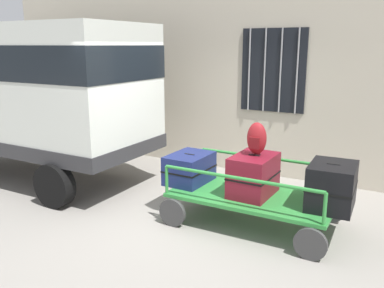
{
  "coord_description": "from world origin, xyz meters",
  "views": [
    {
      "loc": [
        2.92,
        -4.9,
        2.46
      ],
      "look_at": [
        0.1,
        0.17,
        1.05
      ],
      "focal_mm": 38.19,
      "sensor_mm": 36.0,
      "label": 1
    }
  ],
  "objects_px": {
    "luggage_cart": "(253,199)",
    "suitcase_midleft_bottom": "(254,175)",
    "van": "(33,86)",
    "suitcase_left_bottom": "(190,168)",
    "backpack": "(257,139)",
    "suitcase_center_bottom": "(332,186)"
  },
  "relations": [
    {
      "from": "suitcase_left_bottom",
      "to": "suitcase_midleft_bottom",
      "type": "bearing_deg",
      "value": -1.85
    },
    {
      "from": "suitcase_left_bottom",
      "to": "backpack",
      "type": "xyz_separation_m",
      "value": [
        1.03,
        0.02,
        0.57
      ]
    },
    {
      "from": "suitcase_midleft_bottom",
      "to": "backpack",
      "type": "bearing_deg",
      "value": 82.04
    },
    {
      "from": "suitcase_left_bottom",
      "to": "backpack",
      "type": "distance_m",
      "value": 1.18
    },
    {
      "from": "backpack",
      "to": "suitcase_midleft_bottom",
      "type": "bearing_deg",
      "value": -97.96
    },
    {
      "from": "luggage_cart",
      "to": "suitcase_left_bottom",
      "type": "distance_m",
      "value": 1.07
    },
    {
      "from": "van",
      "to": "suitcase_center_bottom",
      "type": "xyz_separation_m",
      "value": [
        5.35,
        -0.02,
        -0.99
      ]
    },
    {
      "from": "luggage_cart",
      "to": "suitcase_midleft_bottom",
      "type": "height_order",
      "value": "suitcase_midleft_bottom"
    },
    {
      "from": "suitcase_midleft_bottom",
      "to": "luggage_cart",
      "type": "bearing_deg",
      "value": 90.0
    },
    {
      "from": "suitcase_center_bottom",
      "to": "backpack",
      "type": "xyz_separation_m",
      "value": [
        -1.02,
        0.0,
        0.5
      ]
    },
    {
      "from": "van",
      "to": "backpack",
      "type": "xyz_separation_m",
      "value": [
        4.33,
        -0.02,
        -0.49
      ]
    },
    {
      "from": "suitcase_left_bottom",
      "to": "suitcase_center_bottom",
      "type": "bearing_deg",
      "value": 0.31
    },
    {
      "from": "van",
      "to": "suitcase_left_bottom",
      "type": "relative_size",
      "value": 5.89
    },
    {
      "from": "suitcase_midleft_bottom",
      "to": "backpack",
      "type": "distance_m",
      "value": 0.51
    },
    {
      "from": "luggage_cart",
      "to": "backpack",
      "type": "distance_m",
      "value": 0.86
    },
    {
      "from": "van",
      "to": "backpack",
      "type": "distance_m",
      "value": 4.36
    },
    {
      "from": "luggage_cart",
      "to": "suitcase_left_bottom",
      "type": "height_order",
      "value": "suitcase_left_bottom"
    },
    {
      "from": "backpack",
      "to": "luggage_cart",
      "type": "bearing_deg",
      "value": -99.02
    },
    {
      "from": "luggage_cart",
      "to": "suitcase_midleft_bottom",
      "type": "bearing_deg",
      "value": -90.0
    },
    {
      "from": "suitcase_midleft_bottom",
      "to": "suitcase_left_bottom",
      "type": "bearing_deg",
      "value": 178.15
    },
    {
      "from": "suitcase_left_bottom",
      "to": "luggage_cart",
      "type": "bearing_deg",
      "value": -1.53
    },
    {
      "from": "suitcase_center_bottom",
      "to": "luggage_cart",
      "type": "bearing_deg",
      "value": -177.86
    }
  ]
}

